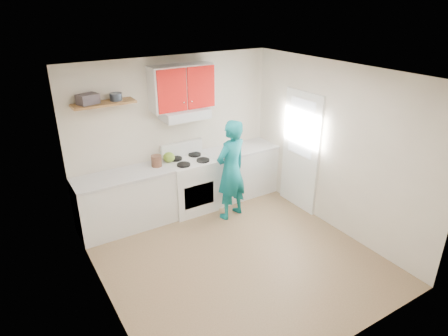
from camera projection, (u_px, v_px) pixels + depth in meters
floor at (235, 256)px, 5.64m from camera, size 3.80×3.80×0.00m
ceiling at (238, 74)px, 4.59m from camera, size 3.60×3.80×0.04m
back_wall at (174, 134)px, 6.59m from camera, size 3.60×0.04×2.60m
front_wall at (349, 247)px, 3.63m from camera, size 3.60×0.04×2.60m
left_wall at (98, 211)px, 4.25m from camera, size 0.04×3.80×2.60m
right_wall at (334, 149)px, 5.98m from camera, size 0.04×3.80×2.60m
door at (301, 151)px, 6.62m from camera, size 0.05×0.85×2.05m
door_glass at (301, 128)px, 6.44m from camera, size 0.01×0.55×0.95m
counter_left at (126, 202)px, 6.20m from camera, size 1.52×0.60×0.90m
counter_right at (240, 172)px, 7.25m from camera, size 1.32×0.60×0.90m
stove at (190, 185)px, 6.73m from camera, size 0.76×0.65×0.92m
range_hood at (185, 114)px, 6.31m from camera, size 0.76×0.44×0.15m
upper_cabinets at (182, 87)px, 6.18m from camera, size 1.02×0.33×0.70m
shelf at (104, 104)px, 5.63m from camera, size 0.90×0.30×0.04m
books at (88, 99)px, 5.51m from camera, size 0.33×0.28×0.14m
tin at (116, 97)px, 5.70m from camera, size 0.21×0.21×0.11m
kettle at (169, 157)px, 6.44m from camera, size 0.22×0.22×0.17m
crock at (157, 162)px, 6.28m from camera, size 0.20×0.20×0.21m
cutting_board at (228, 152)px, 6.93m from camera, size 0.39×0.33×0.02m
silicone_mat at (248, 146)px, 7.20m from camera, size 0.37×0.34×0.01m
person at (231, 170)px, 6.35m from camera, size 0.70×0.55×1.69m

